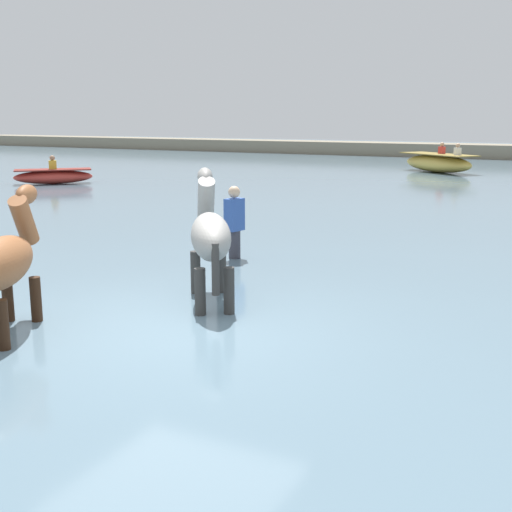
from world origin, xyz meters
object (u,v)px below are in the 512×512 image
at_px(boat_far_offshore, 438,163).
at_px(person_onlooker_right, 234,231).
at_px(horse_lead_chestnut, 5,266).
at_px(boat_near_port, 53,176).
at_px(horse_trailing_grey, 210,239).

relative_size(boat_far_offshore, person_onlooker_right, 2.30).
bearing_deg(horse_lead_chestnut, boat_near_port, 132.18).
xyz_separation_m(boat_near_port, person_onlooker_right, (11.65, -7.90, 0.20)).
bearing_deg(horse_trailing_grey, horse_lead_chestnut, -122.64).
relative_size(horse_lead_chestnut, person_onlooker_right, 1.21).
distance_m(boat_far_offshore, person_onlooker_right, 18.95).
height_order(horse_lead_chestnut, boat_near_port, horse_lead_chestnut).
relative_size(boat_far_offshore, boat_near_port, 1.49).
height_order(horse_trailing_grey, boat_near_port, horse_trailing_grey).
xyz_separation_m(horse_lead_chestnut, boat_near_port, (-11.32, 12.49, -0.50)).
height_order(boat_far_offshore, person_onlooker_right, boat_far_offshore).
height_order(horse_trailing_grey, person_onlooker_right, horse_trailing_grey).
bearing_deg(person_onlooker_right, boat_near_port, 145.86).
relative_size(boat_near_port, person_onlooker_right, 1.55).
relative_size(horse_lead_chestnut, horse_trailing_grey, 0.95).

